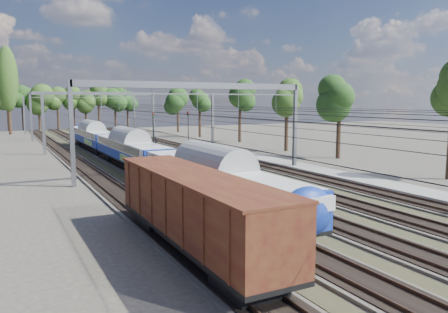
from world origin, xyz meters
name	(u,v)px	position (x,y,z in m)	size (l,w,h in m)	color
track_bed	(150,158)	(0.00, 45.00, 0.10)	(21.00, 130.00, 0.34)	#47423A
platform	(366,181)	(12.00, 20.00, 0.15)	(3.00, 70.00, 0.30)	gray
catenary	(134,107)	(0.33, 52.69, 6.40)	(25.65, 130.00, 9.00)	slate
tree_belt	(115,99)	(7.06, 91.96, 7.84)	(40.19, 99.30, 11.84)	black
poplar	(7,80)	(-14.50, 98.00, 11.89)	(4.40, 4.40, 19.04)	black
emu_train	(130,145)	(-4.50, 37.58, 2.53)	(2.93, 62.08, 4.29)	black
freight_boxcar	(194,207)	(-9.00, 10.25, 2.26)	(2.98, 14.38, 3.71)	black
worker	(156,142)	(4.95, 57.28, 0.87)	(0.64, 0.42, 1.74)	black
signal_near	(153,128)	(2.03, 49.46, 3.59)	(0.41, 0.38, 5.68)	black
signal_far	(188,124)	(10.87, 58.16, 3.52)	(0.36, 0.32, 5.57)	black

